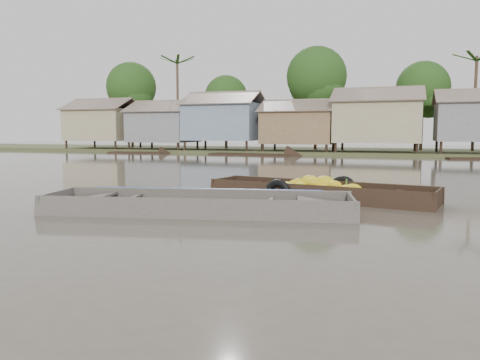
% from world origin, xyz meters
% --- Properties ---
extents(ground, '(120.00, 120.00, 0.00)m').
position_xyz_m(ground, '(0.00, 0.00, 0.00)').
color(ground, '#50463D').
rests_on(ground, ground).
extents(riverbank, '(120.00, 12.47, 10.22)m').
position_xyz_m(riverbank, '(3.03, 31.86, 3.07)').
color(riverbank, '#384723').
rests_on(riverbank, ground).
extents(banana_boat, '(6.58, 2.77, 0.90)m').
position_xyz_m(banana_boat, '(1.93, 3.60, 0.21)').
color(banana_boat, black).
rests_on(banana_boat, ground).
extents(viewer_boat, '(7.46, 3.27, 0.58)m').
position_xyz_m(viewer_boat, '(-0.31, 0.52, 0.05)').
color(viewer_boat, '#45403A').
rests_on(viewer_boat, ground).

